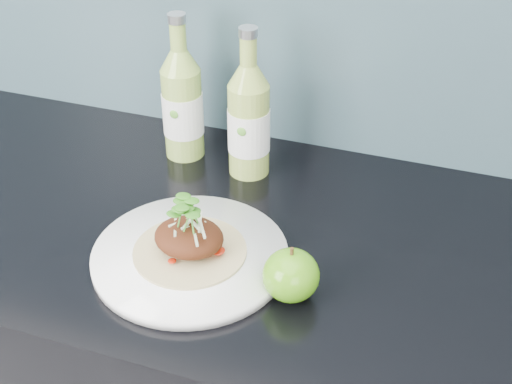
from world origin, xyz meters
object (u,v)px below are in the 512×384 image
at_px(dinner_plate, 190,256).
at_px(cider_bottle_right, 249,120).
at_px(cider_bottle_left, 182,104).
at_px(green_apple, 291,275).

height_order(dinner_plate, cider_bottle_right, cider_bottle_right).
bearing_deg(cider_bottle_left, cider_bottle_right, -31.36).
xyz_separation_m(dinner_plate, cider_bottle_right, (0.00, 0.25, 0.09)).
bearing_deg(green_apple, dinner_plate, 171.59).
xyz_separation_m(green_apple, cider_bottle_left, (-0.29, 0.30, 0.06)).
distance_m(dinner_plate, cider_bottle_right, 0.27).
distance_m(green_apple, cider_bottle_left, 0.42).
distance_m(cider_bottle_left, cider_bottle_right, 0.13).
xyz_separation_m(dinner_plate, cider_bottle_left, (-0.13, 0.27, 0.09)).
relative_size(dinner_plate, cider_bottle_right, 1.11).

